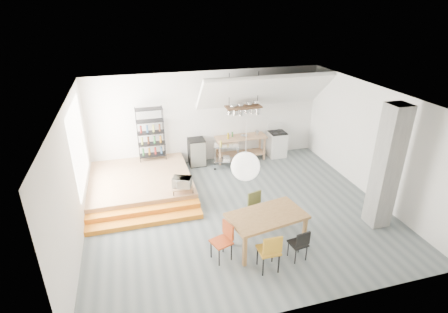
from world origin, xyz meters
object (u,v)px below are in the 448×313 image
object	(u,v)px
dining_table	(267,218)
stove	(277,144)
rolling_cart	(226,153)
mini_fridge	(197,152)

from	to	relation	value
dining_table	stove	bearing A→B (deg)	53.85
dining_table	rolling_cart	xyz separation A→B (m)	(0.25, 4.26, -0.20)
stove	rolling_cart	distance (m)	2.11
stove	dining_table	bearing A→B (deg)	-116.11
dining_table	mini_fridge	size ratio (longest dim) A/B	2.01
dining_table	mini_fridge	xyz separation A→B (m)	(-0.68, 4.76, -0.27)
stove	mini_fridge	bearing A→B (deg)	179.16
dining_table	rolling_cart	bearing A→B (deg)	76.57
stove	dining_table	size ratio (longest dim) A/B	0.61
stove	rolling_cart	world-z (taller)	stove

